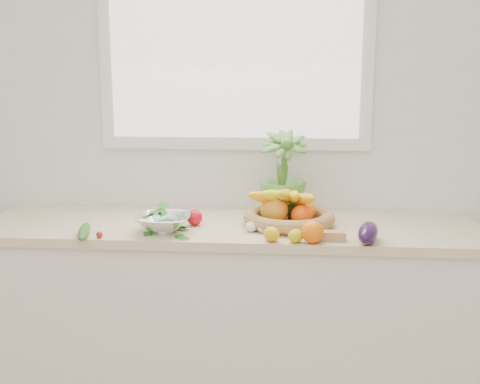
# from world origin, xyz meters

# --- Properties ---
(back_wall) EXTENTS (4.50, 0.02, 2.70)m
(back_wall) POSITION_xyz_m (0.00, 2.25, 1.35)
(back_wall) COLOR white
(back_wall) RESTS_ON ground
(counter_cabinet) EXTENTS (2.20, 0.58, 0.86)m
(counter_cabinet) POSITION_xyz_m (0.00, 1.95, 0.43)
(counter_cabinet) COLOR silver
(counter_cabinet) RESTS_ON ground
(countertop) EXTENTS (2.24, 0.62, 0.04)m
(countertop) POSITION_xyz_m (0.00, 1.95, 0.88)
(countertop) COLOR beige
(countertop) RESTS_ON counter_cabinet
(window_frame) EXTENTS (1.30, 0.03, 1.10)m
(window_frame) POSITION_xyz_m (0.00, 2.23, 1.75)
(window_frame) COLOR white
(window_frame) RESTS_ON back_wall
(window_pane) EXTENTS (1.18, 0.01, 0.98)m
(window_pane) POSITION_xyz_m (0.00, 2.21, 1.75)
(window_pane) COLOR white
(window_pane) RESTS_ON window_frame
(orange_loose) EXTENTS (0.10, 0.10, 0.09)m
(orange_loose) POSITION_xyz_m (0.36, 1.67, 0.95)
(orange_loose) COLOR #FF6808
(orange_loose) RESTS_ON countertop
(lemon_a) EXTENTS (0.09, 0.10, 0.06)m
(lemon_a) POSITION_xyz_m (0.37, 1.71, 0.93)
(lemon_a) COLOR yellow
(lemon_a) RESTS_ON countertop
(lemon_b) EXTENTS (0.09, 0.09, 0.06)m
(lemon_b) POSITION_xyz_m (0.30, 1.67, 0.93)
(lemon_b) COLOR #D0BD0B
(lemon_b) RESTS_ON countertop
(lemon_c) EXTENTS (0.09, 0.10, 0.06)m
(lemon_c) POSITION_xyz_m (0.20, 1.68, 0.93)
(lemon_c) COLOR gold
(lemon_c) RESTS_ON countertop
(apple) EXTENTS (0.09, 0.09, 0.07)m
(apple) POSITION_xyz_m (-0.15, 1.90, 0.94)
(apple) COLOR red
(apple) RESTS_ON countertop
(ginger) EXTENTS (0.12, 0.05, 0.04)m
(ginger) POSITION_xyz_m (0.44, 1.71, 0.92)
(ginger) COLOR tan
(ginger) RESTS_ON countertop
(garlic_a) EXTENTS (0.06, 0.06, 0.04)m
(garlic_a) POSITION_xyz_m (0.11, 1.82, 0.92)
(garlic_a) COLOR white
(garlic_a) RESTS_ON countertop
(garlic_b) EXTENTS (0.07, 0.07, 0.04)m
(garlic_b) POSITION_xyz_m (0.24, 1.97, 0.92)
(garlic_b) COLOR white
(garlic_b) RESTS_ON countertop
(garlic_c) EXTENTS (0.07, 0.07, 0.05)m
(garlic_c) POSITION_xyz_m (0.16, 1.81, 0.92)
(garlic_c) COLOR white
(garlic_c) RESTS_ON countertop
(eggplant) EXTENTS (0.12, 0.22, 0.08)m
(eggplant) POSITION_xyz_m (0.58, 1.69, 0.94)
(eggplant) COLOR #240D32
(eggplant) RESTS_ON countertop
(cucumber) EXTENTS (0.10, 0.25, 0.05)m
(cucumber) POSITION_xyz_m (-0.58, 1.68, 0.92)
(cucumber) COLOR #1F5619
(cucumber) RESTS_ON countertop
(radish) EXTENTS (0.03, 0.03, 0.03)m
(radish) POSITION_xyz_m (-0.51, 1.67, 0.91)
(radish) COLOR #B41622
(radish) RESTS_ON countertop
(potted_herb) EXTENTS (0.24, 0.24, 0.39)m
(potted_herb) POSITION_xyz_m (0.24, 2.05, 1.12)
(potted_herb) COLOR #4F812F
(potted_herb) RESTS_ON countertop
(fruit_basket) EXTENTS (0.51, 0.51, 0.20)m
(fruit_basket) POSITION_xyz_m (0.26, 1.94, 0.96)
(fruit_basket) COLOR tan
(fruit_basket) RESTS_ON countertop
(colander_with_spinach) EXTENTS (0.23, 0.23, 0.12)m
(colander_with_spinach) POSITION_xyz_m (-0.26, 1.78, 0.96)
(colander_with_spinach) COLOR white
(colander_with_spinach) RESTS_ON countertop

